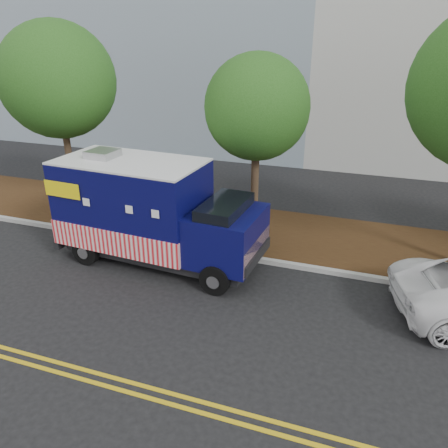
% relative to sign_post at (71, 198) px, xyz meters
% --- Properties ---
extents(ground, '(120.00, 120.00, 0.00)m').
position_rel_sign_post_xyz_m(ground, '(4.63, -1.68, -1.20)').
color(ground, black).
rests_on(ground, ground).
extents(curb, '(120.00, 0.18, 0.15)m').
position_rel_sign_post_xyz_m(curb, '(4.63, -0.28, -1.12)').
color(curb, '#9E9E99').
rests_on(curb, ground).
extents(mulch_strip, '(120.00, 4.00, 0.15)m').
position_rel_sign_post_xyz_m(mulch_strip, '(4.63, 1.82, -1.12)').
color(mulch_strip, '#321A0E').
rests_on(mulch_strip, ground).
extents(centerline_near, '(120.00, 0.10, 0.01)m').
position_rel_sign_post_xyz_m(centerline_near, '(4.63, -6.13, -1.19)').
color(centerline_near, gold).
rests_on(centerline_near, ground).
extents(centerline_far, '(120.00, 0.10, 0.01)m').
position_rel_sign_post_xyz_m(centerline_far, '(4.63, -6.38, -1.19)').
color(centerline_far, gold).
rests_on(centerline_far, ground).
extents(tree_a, '(4.17, 4.17, 7.09)m').
position_rel_sign_post_xyz_m(tree_a, '(-1.17, 1.67, 3.79)').
color(tree_a, '#38281C').
rests_on(tree_a, ground).
extents(tree_b, '(3.36, 3.36, 6.11)m').
position_rel_sign_post_xyz_m(tree_b, '(6.32, 1.63, 3.22)').
color(tree_b, '#38281C').
rests_on(tree_b, ground).
extents(sign_post, '(0.06, 0.06, 2.40)m').
position_rel_sign_post_xyz_m(sign_post, '(0.00, 0.00, 0.00)').
color(sign_post, '#473828').
rests_on(sign_post, ground).
extents(food_truck, '(6.55, 2.82, 3.38)m').
position_rel_sign_post_xyz_m(food_truck, '(3.79, -1.17, 0.33)').
color(food_truck, black).
rests_on(food_truck, ground).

